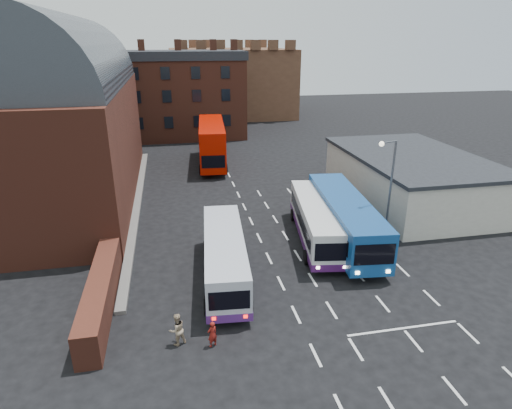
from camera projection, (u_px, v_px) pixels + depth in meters
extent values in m
plane|color=black|center=(292.00, 306.00, 23.54)|extent=(180.00, 180.00, 0.00)
cube|color=#602B1E|center=(61.00, 144.00, 38.06)|extent=(12.00, 28.00, 10.00)
cylinder|color=#1E2328|center=(52.00, 86.00, 36.25)|extent=(12.00, 26.00, 12.00)
cube|color=#602B1E|center=(101.00, 293.00, 23.16)|extent=(1.20, 10.00, 1.80)
cube|color=beige|center=(411.00, 179.00, 38.38)|extent=(10.00, 16.00, 4.00)
cube|color=#282B30|center=(414.00, 156.00, 37.62)|extent=(10.40, 16.40, 0.30)
cube|color=brown|center=(167.00, 99.00, 62.47)|extent=(22.00, 10.00, 11.00)
cube|color=brown|center=(229.00, 82.00, 82.78)|extent=(22.00, 22.00, 12.00)
cube|color=silver|center=(224.00, 254.00, 25.73)|extent=(3.17, 10.38, 2.32)
cube|color=black|center=(224.00, 252.00, 25.68)|extent=(3.13, 9.19, 0.84)
cylinder|color=black|center=(206.00, 248.00, 29.04)|extent=(0.34, 0.95, 0.93)
cylinder|color=black|center=(206.00, 307.00, 22.67)|extent=(0.34, 0.95, 0.93)
cylinder|color=black|center=(240.00, 246.00, 29.29)|extent=(0.34, 0.95, 0.93)
cylinder|color=black|center=(250.00, 304.00, 22.92)|extent=(0.34, 0.95, 0.93)
cube|color=silver|center=(317.00, 219.00, 30.55)|extent=(4.05, 10.88, 2.42)
cube|color=black|center=(317.00, 217.00, 30.50)|extent=(3.92, 9.71, 0.87)
cylinder|color=black|center=(343.00, 256.00, 27.89)|extent=(0.42, 1.00, 0.97)
cylinder|color=black|center=(323.00, 214.00, 34.55)|extent=(0.42, 1.00, 0.97)
cylinder|color=black|center=(306.00, 257.00, 27.79)|extent=(0.42, 1.00, 0.97)
cylinder|color=black|center=(293.00, 215.00, 34.45)|extent=(0.42, 1.00, 0.97)
cube|color=navy|center=(345.00, 217.00, 30.39)|extent=(4.00, 12.27, 2.74)
cube|color=black|center=(345.00, 215.00, 30.33)|extent=(3.93, 11.08, 0.99)
cylinder|color=black|center=(381.00, 259.00, 27.45)|extent=(0.42, 1.12, 1.09)
cylinder|color=black|center=(345.00, 212.00, 34.97)|extent=(0.42, 1.12, 1.09)
cylinder|color=black|center=(339.00, 261.00, 27.21)|extent=(0.42, 1.12, 1.09)
cylinder|color=black|center=(312.00, 213.00, 34.73)|extent=(0.42, 1.12, 1.09)
cube|color=#BB0F00|center=(212.00, 142.00, 49.12)|extent=(3.74, 12.27, 4.28)
cube|color=black|center=(212.00, 147.00, 49.34)|extent=(3.70, 11.07, 0.99)
cylinder|color=black|center=(226.00, 169.00, 46.49)|extent=(0.40, 1.12, 1.10)
cylinder|color=black|center=(223.00, 151.00, 54.01)|extent=(0.40, 1.12, 1.10)
cylinder|color=black|center=(201.00, 170.00, 46.19)|extent=(0.40, 1.12, 1.10)
cylinder|color=black|center=(201.00, 151.00, 53.71)|extent=(0.40, 1.12, 1.10)
cylinder|color=#575A60|center=(390.00, 195.00, 29.35)|extent=(0.15, 0.15, 7.50)
cylinder|color=#575A60|center=(389.00, 142.00, 27.68)|extent=(1.27, 0.51, 0.09)
sphere|color=#FFF2CC|center=(382.00, 144.00, 27.40)|extent=(0.34, 0.34, 0.34)
imported|color=maroon|center=(212.00, 334.00, 20.24)|extent=(0.59, 0.52, 1.37)
imported|color=tan|center=(177.00, 329.00, 20.34)|extent=(0.99, 0.91, 1.65)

